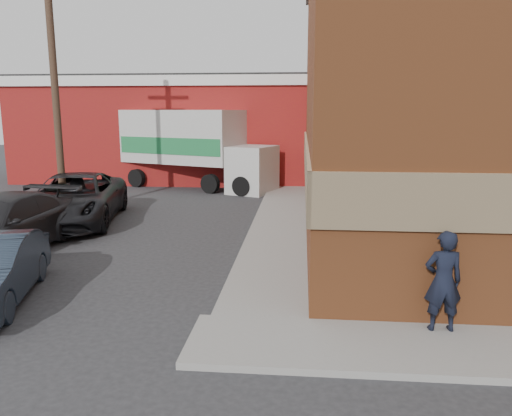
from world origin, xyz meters
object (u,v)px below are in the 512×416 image
(box_truck, at_px, (195,144))
(man, at_px, (443,281))
(warehouse, at_px, (175,128))
(utility_pole, at_px, (55,84))
(suv_a, at_px, (74,199))

(box_truck, bearing_deg, man, -42.85)
(warehouse, xyz_separation_m, utility_pole, (-1.50, -11.00, 1.93))
(box_truck, bearing_deg, utility_pole, -96.53)
(warehouse, relative_size, box_truck, 2.02)
(warehouse, relative_size, suv_a, 2.70)
(warehouse, bearing_deg, box_truck, -63.97)
(utility_pole, xyz_separation_m, suv_a, (1.07, -1.35, -3.91))
(suv_a, bearing_deg, warehouse, 77.00)
(box_truck, bearing_deg, warehouse, 137.59)
(warehouse, xyz_separation_m, suv_a, (-0.43, -12.35, -1.97))
(man, bearing_deg, box_truck, -68.35)
(utility_pole, relative_size, man, 5.14)
(suv_a, relative_size, box_truck, 0.75)
(utility_pole, bearing_deg, suv_a, -51.49)
(utility_pole, bearing_deg, box_truck, 61.90)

